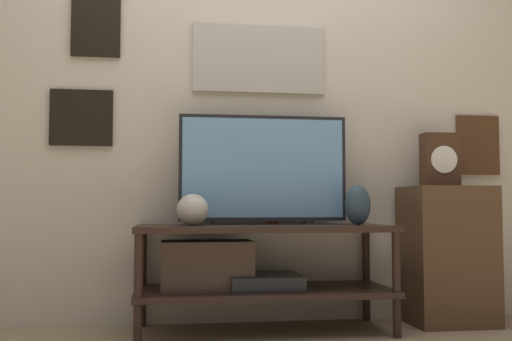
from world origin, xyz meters
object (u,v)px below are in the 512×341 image
(vase_urn_stoneware, at_px, (358,205))
(vase_slim_bronze, at_px, (273,209))
(mantel_clock, at_px, (440,160))
(vase_round_glass, at_px, (193,210))
(television, at_px, (263,168))

(vase_urn_stoneware, xyz_separation_m, vase_slim_bronze, (-0.40, 0.24, -0.02))
(vase_urn_stoneware, distance_m, mantel_clock, 0.60)
(vase_slim_bronze, distance_m, vase_round_glass, 0.50)
(vase_round_glass, bearing_deg, mantel_clock, 6.57)
(television, xyz_separation_m, vase_urn_stoneware, (0.47, -0.15, -0.19))
(television, relative_size, mantel_clock, 2.99)
(vase_urn_stoneware, relative_size, vase_slim_bronze, 1.25)
(vase_slim_bronze, bearing_deg, vase_urn_stoneware, -30.59)
(vase_urn_stoneware, distance_m, vase_slim_bronze, 0.47)
(vase_urn_stoneware, xyz_separation_m, vase_round_glass, (-0.85, -0.00, -0.03))
(mantel_clock, bearing_deg, vase_urn_stoneware, -163.57)
(television, relative_size, vase_urn_stoneware, 4.29)
(vase_round_glass, bearing_deg, vase_slim_bronze, 28.60)
(television, bearing_deg, vase_round_glass, -158.37)
(vase_urn_stoneware, relative_size, mantel_clock, 0.70)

